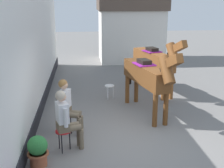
# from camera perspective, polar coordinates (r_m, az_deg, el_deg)

# --- Properties ---
(ground_plane) EXTENTS (40.00, 40.00, 0.00)m
(ground_plane) POSITION_cam_1_polar(r_m,az_deg,el_deg) (10.04, 1.23, -2.83)
(ground_plane) COLOR slate
(pub_facade_wall) EXTENTS (0.34, 14.00, 3.40)m
(pub_facade_wall) POSITION_cam_1_polar(r_m,az_deg,el_deg) (8.22, -15.32, 3.42)
(pub_facade_wall) COLOR white
(pub_facade_wall) RESTS_ON ground_plane
(distant_cottage) EXTENTS (3.40, 2.60, 3.50)m
(distant_cottage) POSITION_cam_1_polar(r_m,az_deg,el_deg) (15.94, 3.57, 10.88)
(distant_cottage) COLOR silver
(distant_cottage) RESTS_ON ground_plane
(seated_visitor_near) EXTENTS (0.61, 0.48, 1.39)m
(seated_visitor_near) POSITION_cam_1_polar(r_m,az_deg,el_deg) (6.60, -8.79, -6.25)
(seated_visitor_near) COLOR red
(seated_visitor_near) RESTS_ON ground_plane
(seated_visitor_far) EXTENTS (0.61, 0.49, 1.39)m
(seated_visitor_far) POSITION_cam_1_polar(r_m,az_deg,el_deg) (7.39, -8.47, -3.75)
(seated_visitor_far) COLOR red
(seated_visitor_far) RESTS_ON ground_plane
(saddled_horse_near) EXTENTS (0.96, 2.95, 2.06)m
(saddled_horse_near) POSITION_cam_1_polar(r_m,az_deg,el_deg) (8.47, 6.68, 1.62)
(saddled_horse_near) COLOR brown
(saddled_horse_near) RESTS_ON ground_plane
(saddled_horse_far) EXTENTS (1.14, 2.91, 2.06)m
(saddled_horse_far) POSITION_cam_1_polar(r_m,az_deg,el_deg) (10.54, 8.13, 4.46)
(saddled_horse_far) COLOR brown
(saddled_horse_far) RESTS_ON ground_plane
(flower_planter_middle) EXTENTS (0.43, 0.43, 0.64)m
(flower_planter_middle) POSITION_cam_1_polar(r_m,az_deg,el_deg) (6.32, -13.84, -12.07)
(flower_planter_middle) COLOR #A85638
(flower_planter_middle) RESTS_ON ground_plane
(spare_stool_white) EXTENTS (0.32, 0.32, 0.46)m
(spare_stool_white) POSITION_cam_1_polar(r_m,az_deg,el_deg) (9.95, -0.47, -0.58)
(spare_stool_white) COLOR white
(spare_stool_white) RESTS_ON ground_plane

